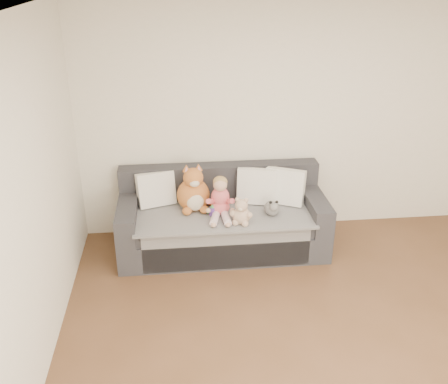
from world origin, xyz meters
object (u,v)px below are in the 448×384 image
object	(u,v)px
plush_cat	(194,192)
toddler	(220,200)
teddy_bear	(241,213)
sippy_cup	(213,210)
sofa	(222,221)

from	to	relation	value
plush_cat	toddler	bearing A→B (deg)	-38.81
toddler	plush_cat	bearing A→B (deg)	152.14
plush_cat	teddy_bear	xyz separation A→B (m)	(0.46, -0.38, -0.08)
sippy_cup	teddy_bear	bearing A→B (deg)	-36.96
sofa	toddler	distance (m)	0.38
sofa	plush_cat	distance (m)	0.47
sofa	sippy_cup	bearing A→B (deg)	-125.81
plush_cat	teddy_bear	world-z (taller)	plush_cat
sofa	plush_cat	xyz separation A→B (m)	(-0.30, 0.01, 0.36)
toddler	teddy_bear	world-z (taller)	toddler
toddler	sippy_cup	xyz separation A→B (m)	(-0.08, -0.01, -0.11)
toddler	plush_cat	world-z (taller)	plush_cat
teddy_bear	sippy_cup	distance (m)	0.35
plush_cat	sippy_cup	world-z (taller)	plush_cat
teddy_bear	sofa	bearing A→B (deg)	133.29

